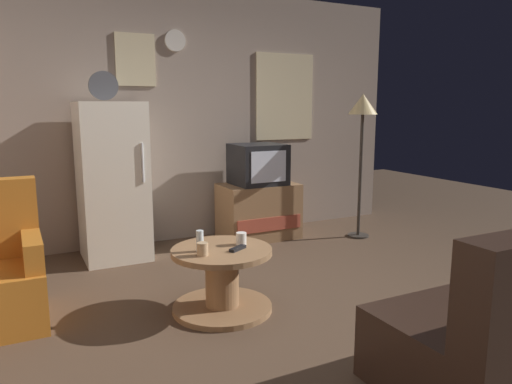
% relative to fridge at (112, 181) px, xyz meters
% --- Properties ---
extents(ground_plane, '(12.00, 12.00, 0.00)m').
position_rel_fridge_xyz_m(ground_plane, '(0.91, -2.02, -0.75)').
color(ground_plane, '#4C3828').
extents(wall_with_art, '(5.20, 0.12, 2.69)m').
position_rel_fridge_xyz_m(wall_with_art, '(0.92, 0.43, 0.59)').
color(wall_with_art, gray).
rests_on(wall_with_art, ground_plane).
extents(fridge, '(0.60, 0.62, 1.77)m').
position_rel_fridge_xyz_m(fridge, '(0.00, 0.00, 0.00)').
color(fridge, silver).
rests_on(fridge, ground_plane).
extents(tv_stand, '(0.84, 0.53, 0.61)m').
position_rel_fridge_xyz_m(tv_stand, '(1.57, -0.00, -0.45)').
color(tv_stand, '#8E6642').
rests_on(tv_stand, ground_plane).
extents(crt_tv, '(0.54, 0.51, 0.44)m').
position_rel_fridge_xyz_m(crt_tv, '(1.56, -0.00, 0.08)').
color(crt_tv, black).
rests_on(crt_tv, tv_stand).
extents(standing_lamp, '(0.32, 0.32, 1.59)m').
position_rel_fridge_xyz_m(standing_lamp, '(2.60, -0.46, 0.60)').
color(standing_lamp, '#332D28').
rests_on(standing_lamp, ground_plane).
extents(coffee_table, '(0.72, 0.72, 0.46)m').
position_rel_fridge_xyz_m(coffee_table, '(0.44, -1.62, -0.52)').
color(coffee_table, '#8E6642').
rests_on(coffee_table, ground_plane).
extents(wine_glass, '(0.05, 0.05, 0.15)m').
position_rel_fridge_xyz_m(wine_glass, '(0.28, -1.61, -0.22)').
color(wine_glass, silver).
rests_on(wine_glass, coffee_table).
extents(mug_ceramic_white, '(0.08, 0.08, 0.09)m').
position_rel_fridge_xyz_m(mug_ceramic_white, '(0.61, -1.59, -0.25)').
color(mug_ceramic_white, silver).
rests_on(mug_ceramic_white, coffee_table).
extents(mug_ceramic_tan, '(0.08, 0.08, 0.09)m').
position_rel_fridge_xyz_m(mug_ceramic_tan, '(0.26, -1.71, -0.25)').
color(mug_ceramic_tan, tan).
rests_on(mug_ceramic_tan, coffee_table).
extents(remote_control, '(0.15, 0.11, 0.02)m').
position_rel_fridge_xyz_m(remote_control, '(0.53, -1.70, -0.28)').
color(remote_control, black).
rests_on(remote_control, coffee_table).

